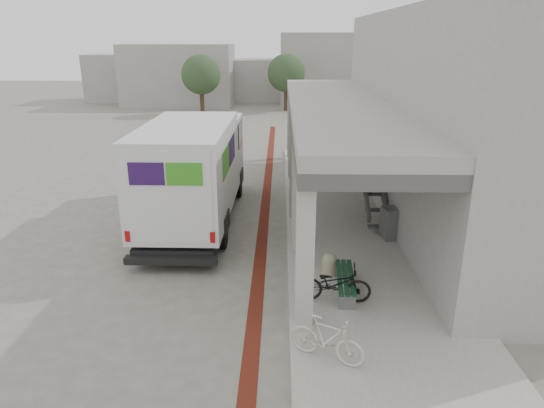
{
  "coord_description": "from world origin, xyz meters",
  "views": [
    {
      "loc": [
        1.58,
        -12.77,
        6.12
      ],
      "look_at": [
        1.34,
        0.31,
        1.6
      ],
      "focal_mm": 32.0,
      "sensor_mm": 36.0,
      "label": 1
    }
  ],
  "objects_px": {
    "fedex_truck": "(194,169)",
    "bicycle_cream": "(327,339)",
    "bench": "(345,281)",
    "utility_cabinet": "(390,223)",
    "bicycle_black": "(334,284)"
  },
  "relations": [
    {
      "from": "bicycle_black",
      "to": "utility_cabinet",
      "type": "bearing_deg",
      "value": -23.96
    },
    {
      "from": "bicycle_cream",
      "to": "bench",
      "type": "bearing_deg",
      "value": 13.18
    },
    {
      "from": "fedex_truck",
      "to": "bench",
      "type": "height_order",
      "value": "fedex_truck"
    },
    {
      "from": "fedex_truck",
      "to": "bicycle_black",
      "type": "relative_size",
      "value": 4.81
    },
    {
      "from": "bench",
      "to": "bicycle_black",
      "type": "bearing_deg",
      "value": -123.54
    },
    {
      "from": "fedex_truck",
      "to": "bicycle_cream",
      "type": "distance_m",
      "value": 8.81
    },
    {
      "from": "bench",
      "to": "bicycle_cream",
      "type": "xyz_separation_m",
      "value": [
        -0.69,
        -2.66,
        0.15
      ]
    },
    {
      "from": "bench",
      "to": "utility_cabinet",
      "type": "distance_m",
      "value": 3.93
    },
    {
      "from": "fedex_truck",
      "to": "bench",
      "type": "xyz_separation_m",
      "value": [
        4.53,
        -5.15,
        -1.46
      ]
    },
    {
      "from": "fedex_truck",
      "to": "bicycle_black",
      "type": "height_order",
      "value": "fedex_truck"
    },
    {
      "from": "utility_cabinet",
      "to": "bicycle_cream",
      "type": "distance_m",
      "value": 6.63
    },
    {
      "from": "utility_cabinet",
      "to": "bicycle_black",
      "type": "relative_size",
      "value": 0.57
    },
    {
      "from": "bench",
      "to": "bicycle_cream",
      "type": "relative_size",
      "value": 1.23
    },
    {
      "from": "utility_cabinet",
      "to": "bicycle_black",
      "type": "bearing_deg",
      "value": -130.01
    },
    {
      "from": "utility_cabinet",
      "to": "fedex_truck",
      "type": "bearing_deg",
      "value": 153.87
    }
  ]
}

